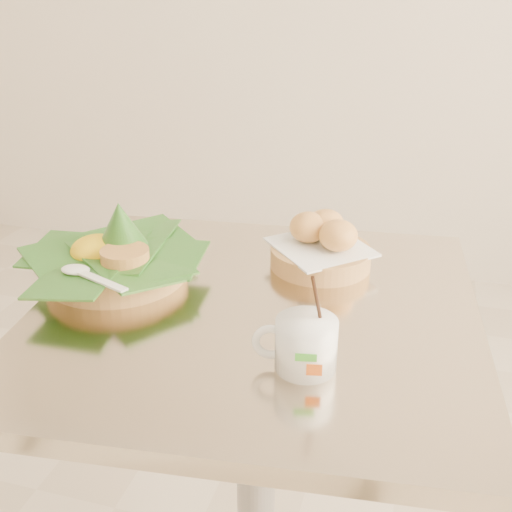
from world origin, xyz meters
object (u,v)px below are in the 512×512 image
(bread_basket, at_px, (322,246))
(coffee_mug, at_px, (304,343))
(rice_basket, at_px, (115,255))
(cafe_table, at_px, (256,418))

(bread_basket, xyz_separation_m, coffee_mug, (0.04, -0.33, 0.00))
(rice_basket, distance_m, coffee_mug, 0.41)
(cafe_table, height_order, coffee_mug, coffee_mug)
(cafe_table, distance_m, coffee_mug, 0.32)
(rice_basket, distance_m, bread_basket, 0.36)
(bread_basket, relative_size, coffee_mug, 1.50)
(cafe_table, relative_size, rice_basket, 2.53)
(cafe_table, xyz_separation_m, rice_basket, (-0.26, 0.04, 0.26))
(bread_basket, height_order, coffee_mug, coffee_mug)
(cafe_table, distance_m, rice_basket, 0.37)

